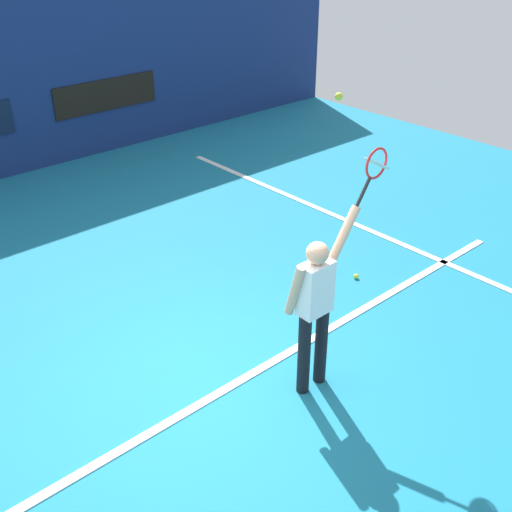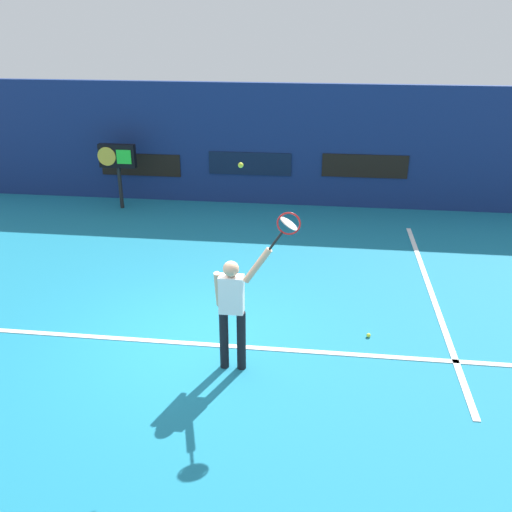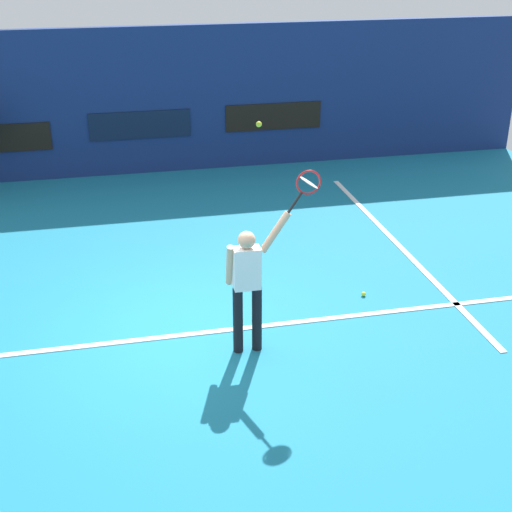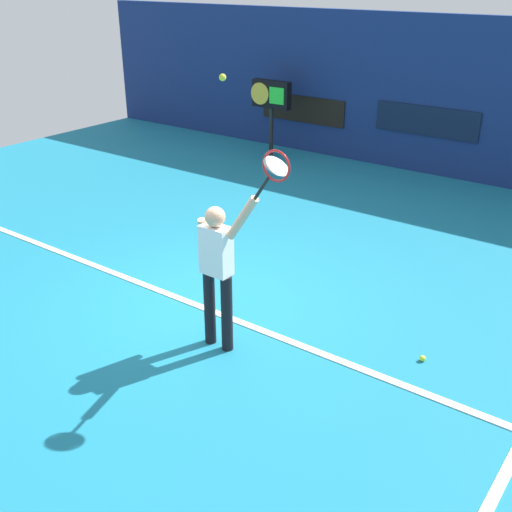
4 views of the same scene
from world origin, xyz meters
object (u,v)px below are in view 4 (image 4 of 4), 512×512
(tennis_ball, at_px, (223,77))
(scoreboard_clock, at_px, (271,98))
(spare_ball, at_px, (423,358))
(tennis_racket, at_px, (275,169))
(tennis_player, at_px, (217,266))

(tennis_ball, bearing_deg, scoreboard_clock, 121.79)
(tennis_ball, height_order, scoreboard_clock, tennis_ball)
(tennis_ball, height_order, spare_ball, tennis_ball)
(tennis_racket, relative_size, tennis_ball, 8.79)
(tennis_ball, relative_size, scoreboard_clock, 0.04)
(scoreboard_clock, bearing_deg, tennis_racket, -54.73)
(tennis_player, distance_m, spare_ball, 2.48)
(tennis_ball, xyz_separation_m, scoreboard_clock, (-4.27, 6.89, -1.69))
(tennis_racket, bearing_deg, tennis_ball, -179.22)
(tennis_player, distance_m, scoreboard_clock, 8.02)
(tennis_player, bearing_deg, tennis_racket, -0.33)
(tennis_ball, xyz_separation_m, spare_ball, (1.87, 1.09, -2.98))
(scoreboard_clock, xyz_separation_m, spare_ball, (6.13, -5.79, -1.29))
(tennis_player, height_order, spare_ball, tennis_player)
(tennis_racket, bearing_deg, tennis_player, 179.67)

